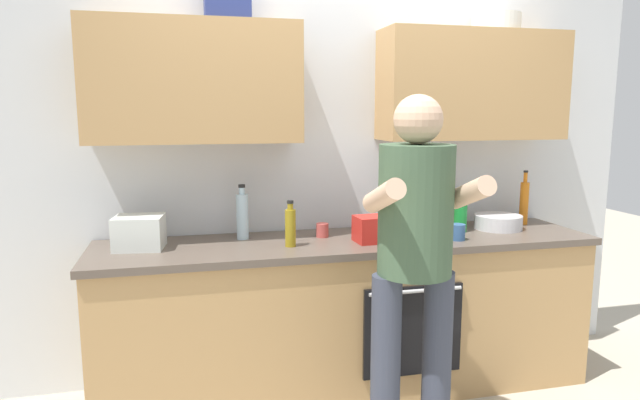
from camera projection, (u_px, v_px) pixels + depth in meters
The scene contains 16 objects.
ground_plane at pixel (348, 387), 3.31m from camera, with size 12.00×12.00×0.00m, color #B2A893.
back_wall_unit at pixel (337, 133), 3.34m from camera, with size 4.00×0.38×2.50m.
counter at pixel (349, 315), 3.24m from camera, with size 2.84×0.67×0.90m.
person_standing at pixel (415, 248), 2.54m from camera, with size 0.49×0.45×1.70m.
bottle_wine at pixel (431, 226), 3.11m from camera, with size 0.07×0.07×0.22m.
bottle_juice at pixel (524, 202), 3.58m from camera, with size 0.06×0.06×0.35m.
bottle_soda at pixel (461, 214), 3.36m from camera, with size 0.08×0.08×0.26m.
bottle_oil at pixel (290, 226), 2.99m from camera, with size 0.06×0.06×0.25m.
bottle_water at pixel (242, 215), 3.16m from camera, with size 0.07×0.07×0.31m.
bottle_syrup at pixel (392, 219), 3.27m from camera, with size 0.07×0.07×0.23m.
cup_tea at pixel (458, 232), 3.15m from camera, with size 0.08×0.08×0.09m, color #33598C.
cup_ceramic at pixel (322, 230), 3.22m from camera, with size 0.07×0.07×0.08m, color #BF4C47.
mixing_bowl at pixel (498, 222), 3.45m from camera, with size 0.29×0.29×0.09m, color silver.
knife_block at pixel (437, 212), 3.43m from camera, with size 0.10×0.14×0.27m.
grocery_bag_produce at pixel (139, 232), 2.94m from camera, with size 0.25×0.21×0.18m, color silver.
grocery_bag_crisps at pixel (372, 229), 3.10m from camera, with size 0.19×0.16×0.15m, color red.
Camera 1 is at (-0.90, -2.97, 1.62)m, focal length 31.28 mm.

